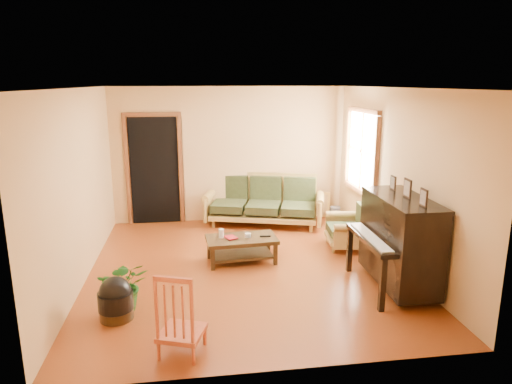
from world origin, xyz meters
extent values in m
plane|color=#61260C|center=(0.00, 0.00, 0.00)|extent=(5.00, 5.00, 0.00)
cube|color=black|center=(-1.45, 2.48, 1.02)|extent=(1.08, 0.16, 2.05)
cube|color=white|center=(2.21, 1.30, 1.50)|extent=(0.12, 1.36, 1.46)
cube|color=#A5813C|center=(0.60, 2.05, 0.47)|extent=(2.38, 1.51, 0.95)
cube|color=black|center=(-0.03, 0.25, 0.19)|extent=(1.10, 0.65, 0.38)
cube|color=#A5813C|center=(1.76, 0.63, 0.38)|extent=(0.82, 0.85, 0.77)
cube|color=black|center=(1.92, -0.94, 0.62)|extent=(0.85, 1.42, 1.24)
cylinder|color=black|center=(-1.66, -1.27, 0.19)|extent=(0.50, 0.50, 0.38)
cube|color=#9C3A1C|center=(-0.90, -2.06, 0.45)|extent=(0.55, 0.57, 0.90)
cube|color=gold|center=(1.80, 2.39, 0.27)|extent=(0.40, 0.24, 0.54)
cylinder|color=#2E458A|center=(2.05, 2.17, 0.13)|extent=(0.26, 0.26, 0.26)
imported|color=#185217|center=(-1.58, -1.07, 0.32)|extent=(0.61, 0.54, 0.64)
imported|color=maroon|center=(-0.26, 0.22, 0.39)|extent=(0.22, 0.25, 0.02)
cylinder|color=white|center=(-0.33, 0.30, 0.45)|extent=(0.09, 0.09, 0.13)
cylinder|color=white|center=(0.07, 0.26, 0.41)|extent=(0.10, 0.10, 0.06)
cube|color=black|center=(0.33, 0.25, 0.39)|extent=(0.16, 0.05, 0.02)
camera|label=1|loc=(-0.74, -6.25, 2.68)|focal=32.00mm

